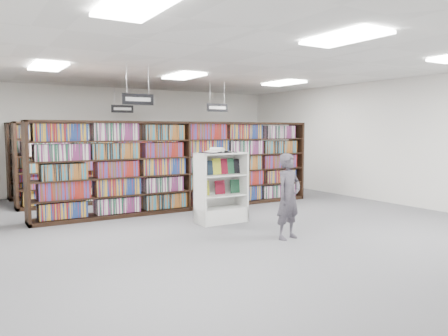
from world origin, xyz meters
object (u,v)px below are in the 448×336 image
open_book (218,151)px  shopper (289,196)px  bookshelf_row_near (184,166)px  endcap_display (220,199)px

open_book → shopper: size_ratio=0.51×
bookshelf_row_near → open_book: (-0.10, -1.74, 0.42)m
bookshelf_row_near → open_book: size_ratio=9.13×
bookshelf_row_near → open_book: bookshelf_row_near is taller
endcap_display → open_book: bearing=-152.1°
bookshelf_row_near → endcap_display: (-0.02, -1.70, -0.56)m
bookshelf_row_near → shopper: 3.54m
endcap_display → open_book: (-0.09, -0.05, 0.98)m
shopper → open_book: bearing=90.4°
bookshelf_row_near → shopper: bearing=-85.4°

